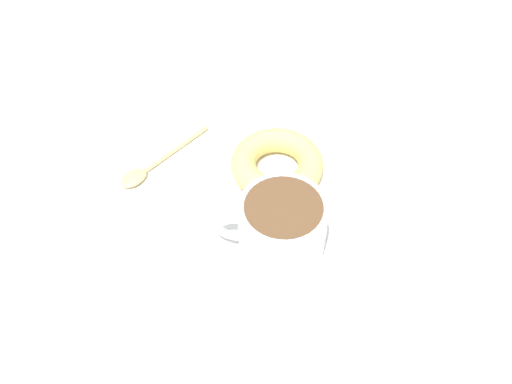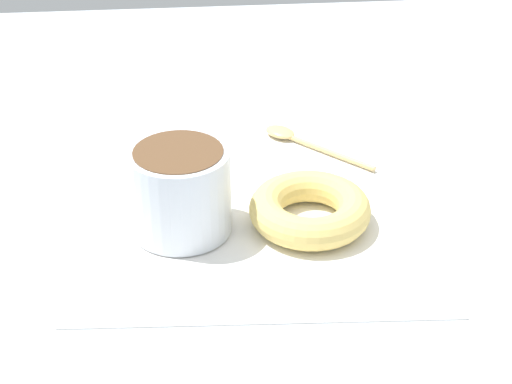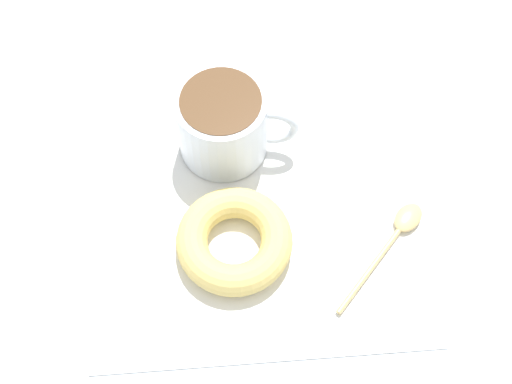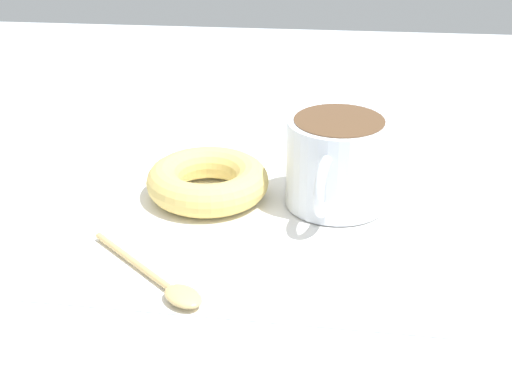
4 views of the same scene
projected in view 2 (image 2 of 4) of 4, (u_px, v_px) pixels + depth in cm
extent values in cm
cube|color=#B2BCC6|center=(267.00, 227.00, 82.07)|extent=(120.00, 120.00, 2.00)
cube|color=white|center=(256.00, 211.00, 82.43)|extent=(34.95, 34.95, 0.30)
cylinder|color=silver|center=(180.00, 191.00, 77.53)|extent=(9.28, 9.28, 8.11)
cylinder|color=brown|center=(178.00, 154.00, 75.50)|extent=(8.08, 8.08, 0.60)
torus|color=silver|center=(190.00, 163.00, 81.84)|extent=(5.51, 1.99, 5.44)
torus|color=#E5C66B|center=(310.00, 209.00, 79.57)|extent=(11.40, 11.40, 3.10)
ellipsoid|color=#D8B772|center=(280.00, 132.00, 95.06)|extent=(4.24, 4.24, 0.90)
cylinder|color=#D8B772|center=(330.00, 152.00, 91.47)|extent=(8.40, 8.41, 0.56)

